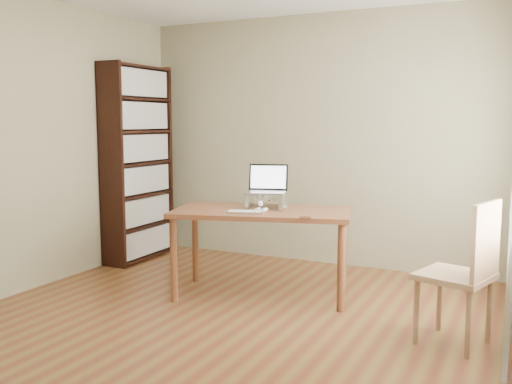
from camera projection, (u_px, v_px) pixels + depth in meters
name	position (u px, v px, depth m)	size (l,w,h in m)	color
room	(217.00, 150.00, 3.94)	(4.04, 4.54, 2.64)	#5F2C19
bookshelf	(138.00, 163.00, 6.15)	(0.30, 0.90, 2.10)	black
desk	(262.00, 220.00, 4.87)	(1.64, 1.12, 0.75)	brown
laptop_stand	(266.00, 199.00, 4.92)	(0.32, 0.25, 0.13)	silver
laptop	(269.00, 186.00, 4.97)	(0.39, 0.37, 0.24)	silver
keyboard	(245.00, 212.00, 4.69)	(0.31, 0.20, 0.02)	silver
coaster	(305.00, 218.00, 4.44)	(0.10, 0.10, 0.01)	#4E301B
cat	(270.00, 201.00, 4.94)	(0.24, 0.48, 0.15)	#453F36
chair	(467.00, 268.00, 3.78)	(0.55, 0.55, 0.99)	tan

